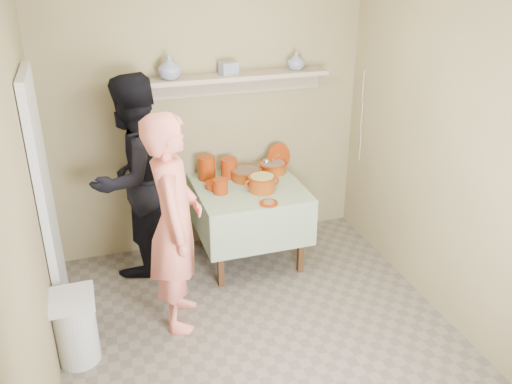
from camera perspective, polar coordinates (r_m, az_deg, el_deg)
name	(u,v)px	position (r m, az deg, el deg)	size (l,w,h in m)	color
ground	(268,347)	(4.28, 1.23, -16.02)	(3.50, 3.50, 0.00)	#675D51
tile_panel	(46,203)	(4.41, -21.21, -1.08)	(0.06, 0.70, 2.00)	silver
plate_stack_a	(207,168)	(5.11, -5.22, 2.56)	(0.17, 0.17, 0.22)	maroon
plate_stack_b	(229,168)	(5.13, -2.87, 2.55)	(0.16, 0.16, 0.19)	maroon
bowl_stack	(220,186)	(4.82, -3.76, 0.61)	(0.13, 0.13, 0.13)	maroon
empty_bowl	(215,185)	(4.94, -4.30, 0.75)	(0.18, 0.18, 0.05)	maroon
propped_lid	(279,157)	(5.33, 2.43, 3.74)	(0.26, 0.26, 0.02)	maroon
vase_right	(296,61)	(5.14, 4.25, 13.62)	(0.16, 0.16, 0.17)	navy
vase_left	(169,67)	(4.81, -9.10, 12.85)	(0.20, 0.20, 0.21)	navy
ceramic_box	(229,68)	(4.95, -2.91, 12.88)	(0.15, 0.11, 0.11)	navy
person_cook	(175,224)	(4.12, -8.53, -3.33)	(0.64, 0.42, 1.74)	#F07867
person_helper	(134,178)	(4.88, -12.67, 1.50)	(0.89, 0.69, 1.83)	black
room_shell	(270,148)	(3.45, 1.47, 4.64)	(3.04, 3.54, 2.62)	#918358
serving_table	(249,198)	(5.02, -0.78, -0.62)	(0.97, 0.97, 0.76)	#4C2D16
cazuela_meat_a	(246,173)	(5.09, -1.05, 1.96)	(0.30, 0.30, 0.10)	#732A07
cazuela_meat_b	(273,167)	(5.25, 1.80, 2.69)	(0.28, 0.28, 0.10)	#732A07
ladle	(267,162)	(5.23, 1.16, 3.23)	(0.08, 0.26, 0.19)	silver
cazuela_rice	(262,182)	(4.84, 0.64, 1.06)	(0.33, 0.25, 0.14)	#732A07
front_plate	(269,203)	(4.63, 1.34, -1.17)	(0.16, 0.16, 0.03)	maroon
wall_shelf	(231,79)	(5.00, -2.69, 11.81)	(1.80, 0.25, 0.21)	tan
trash_bin	(75,328)	(4.21, -18.48, -13.40)	(0.32, 0.32, 0.56)	silver
electrical_cord	(362,117)	(5.43, 11.06, 7.79)	(0.01, 0.05, 0.90)	silver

